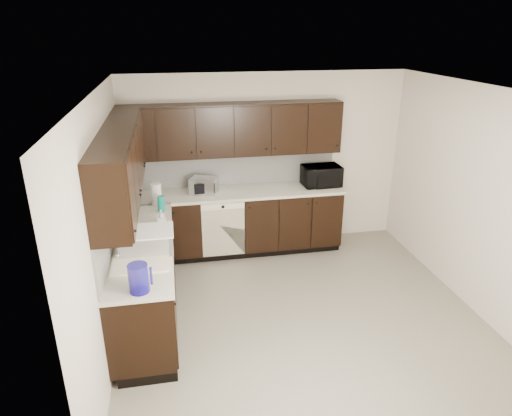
{
  "coord_description": "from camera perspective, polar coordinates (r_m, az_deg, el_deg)",
  "views": [
    {
      "loc": [
        -1.3,
        -4.2,
        3.07
      ],
      "look_at": [
        -0.4,
        0.6,
        1.11
      ],
      "focal_mm": 32.0,
      "sensor_mm": 36.0,
      "label": 1
    }
  ],
  "objects": [
    {
      "name": "toaster_oven",
      "position": [
        6.24,
        -6.55,
        2.8
      ],
      "size": [
        0.42,
        0.37,
        0.22
      ],
      "primitive_type": "cube",
      "rotation": [
        0.0,
        0.0,
        -0.41
      ],
      "color": "#BDBEC0",
      "rests_on": "countertop"
    },
    {
      "name": "sink",
      "position": [
        4.74,
        -14.05,
        -6.35
      ],
      "size": [
        0.54,
        0.82,
        0.42
      ],
      "color": "#F5EBC8",
      "rests_on": "countertop"
    },
    {
      "name": "ceiling",
      "position": [
        4.44,
        6.75,
        14.33
      ],
      "size": [
        4.0,
        4.0,
        0.0
      ],
      "primitive_type": "plane",
      "rotation": [
        3.14,
        0.0,
        0.0
      ],
      "color": "white",
      "rests_on": "wall_back"
    },
    {
      "name": "upper_cabinets",
      "position": [
        5.56,
        -8.36,
        8.11
      ],
      "size": [
        3.0,
        2.8,
        0.7
      ],
      "color": "black",
      "rests_on": "wall_back"
    },
    {
      "name": "wall_right",
      "position": [
        5.65,
        25.95,
        0.77
      ],
      "size": [
        0.02,
        4.0,
        2.5
      ],
      "primitive_type": "cube",
      "color": "beige",
      "rests_on": "floor"
    },
    {
      "name": "microwave",
      "position": [
        6.56,
        8.15,
        4.01
      ],
      "size": [
        0.54,
        0.38,
        0.29
      ],
      "primitive_type": "imported",
      "rotation": [
        0.0,
        0.0,
        0.04
      ],
      "color": "black",
      "rests_on": "countertop"
    },
    {
      "name": "soap_bottle_a",
      "position": [
        5.22,
        -11.73,
        -1.41
      ],
      "size": [
        0.1,
        0.1,
        0.22
      ],
      "primitive_type": "imported",
      "rotation": [
        0.0,
        0.0,
        0.01
      ],
      "color": "gray",
      "rests_on": "countertop"
    },
    {
      "name": "countertop",
      "position": [
        5.74,
        -6.91,
        -0.33
      ],
      "size": [
        3.03,
        2.83,
        0.04
      ],
      "color": "beige",
      "rests_on": "lower_cabinets"
    },
    {
      "name": "backsplash",
      "position": [
        5.84,
        -9.23,
        2.66
      ],
      "size": [
        3.0,
        2.8,
        0.48
      ],
      "color": "silver",
      "rests_on": "countertop"
    },
    {
      "name": "floor",
      "position": [
        5.36,
        5.55,
        -13.17
      ],
      "size": [
        4.0,
        4.0,
        0.0
      ],
      "primitive_type": "plane",
      "color": "gray",
      "rests_on": "ground"
    },
    {
      "name": "teal_tumbler",
      "position": [
        5.72,
        -11.77,
        0.53
      ],
      "size": [
        0.11,
        0.11,
        0.19
      ],
      "primitive_type": "cylinder",
      "rotation": [
        0.0,
        0.0,
        0.36
      ],
      "color": "#0B7B6D",
      "rests_on": "countertop"
    },
    {
      "name": "lower_cabinets",
      "position": [
        5.95,
        -6.68,
        -4.84
      ],
      "size": [
        3.0,
        2.8,
        0.9
      ],
      "color": "black",
      "rests_on": "floor"
    },
    {
      "name": "storage_bin",
      "position": [
        4.76,
        -13.49,
        -3.98
      ],
      "size": [
        0.53,
        0.39,
        0.2
      ],
      "primitive_type": "cube",
      "rotation": [
        0.0,
        0.0,
        0.01
      ],
      "color": "silver",
      "rests_on": "countertop"
    },
    {
      "name": "wall_front",
      "position": [
        3.14,
        16.73,
        -14.61
      ],
      "size": [
        4.0,
        0.02,
        2.5
      ],
      "primitive_type": "cube",
      "color": "beige",
      "rests_on": "floor"
    },
    {
      "name": "wall_back",
      "position": [
        6.59,
        1.19,
        5.82
      ],
      "size": [
        4.0,
        0.02,
        2.5
      ],
      "primitive_type": "cube",
      "color": "beige",
      "rests_on": "floor"
    },
    {
      "name": "wall_left",
      "position": [
        4.63,
        -18.39,
        -2.46
      ],
      "size": [
        0.02,
        4.0,
        2.5
      ],
      "primitive_type": "cube",
      "color": "beige",
      "rests_on": "floor"
    },
    {
      "name": "blue_pitcher",
      "position": [
        4.05,
        -14.47,
        -8.51
      ],
      "size": [
        0.18,
        0.18,
        0.26
      ],
      "primitive_type": "cylinder",
      "rotation": [
        0.0,
        0.0,
        0.03
      ],
      "color": "#171095",
      "rests_on": "countertop"
    },
    {
      "name": "soap_bottle_b",
      "position": [
        5.06,
        -15.59,
        -2.48
      ],
      "size": [
        0.09,
        0.09,
        0.23
      ],
      "primitive_type": "imported",
      "rotation": [
        0.0,
        0.0,
        -0.02
      ],
      "color": "gray",
      "rests_on": "countertop"
    },
    {
      "name": "dishwasher",
      "position": [
        6.18,
        -4.11,
        -2.3
      ],
      "size": [
        0.58,
        0.04,
        0.78
      ],
      "color": "#F5EBC8",
      "rests_on": "lower_cabinets"
    },
    {
      "name": "paper_towel_roll",
      "position": [
        5.9,
        -12.34,
        1.67
      ],
      "size": [
        0.16,
        0.16,
        0.29
      ],
      "primitive_type": "cylinder",
      "rotation": [
        0.0,
        0.0,
        -0.29
      ],
      "color": "silver",
      "rests_on": "countertop"
    }
  ]
}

